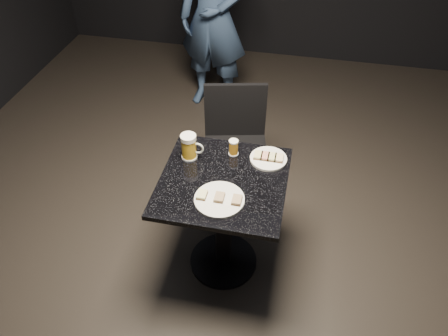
{
  "coord_description": "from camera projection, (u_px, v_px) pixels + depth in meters",
  "views": [
    {
      "loc": [
        0.37,
        -1.71,
        2.41
      ],
      "look_at": [
        0.0,
        0.02,
        0.82
      ],
      "focal_mm": 35.0,
      "sensor_mm": 36.0,
      "label": 1
    }
  ],
  "objects": [
    {
      "name": "patron",
      "position": [
        214.0,
        17.0,
        3.77
      ],
      "size": [
        0.68,
        0.5,
        1.73
      ],
      "primitive_type": "imported",
      "rotation": [
        0.0,
        0.0,
        -0.14
      ],
      "color": "navy",
      "rests_on": "floor"
    },
    {
      "name": "beer_tumbler",
      "position": [
        234.0,
        147.0,
        2.54
      ],
      "size": [
        0.06,
        0.06,
        0.1
      ],
      "color": "white",
      "rests_on": "table"
    },
    {
      "name": "chair",
      "position": [
        236.0,
        141.0,
        3.06
      ],
      "size": [
        0.52,
        0.52,
        0.89
      ],
      "color": "black",
      "rests_on": "floor"
    },
    {
      "name": "floor",
      "position": [
        223.0,
        261.0,
        2.91
      ],
      "size": [
        6.0,
        6.0,
        0.0
      ],
      "primitive_type": "plane",
      "color": "black",
      "rests_on": "ground"
    },
    {
      "name": "plate_large",
      "position": [
        219.0,
        199.0,
        2.29
      ],
      "size": [
        0.27,
        0.27,
        0.01
      ],
      "primitive_type": "cylinder",
      "color": "silver",
      "rests_on": "table"
    },
    {
      "name": "canapes_on_plate_small",
      "position": [
        269.0,
        157.0,
        2.52
      ],
      "size": [
        0.17,
        0.07,
        0.02
      ],
      "color": "#4C3521",
      "rests_on": "plate_small"
    },
    {
      "name": "canapes_on_plate_large",
      "position": [
        219.0,
        197.0,
        2.28
      ],
      "size": [
        0.24,
        0.07,
        0.02
      ],
      "color": "#4C3521",
      "rests_on": "plate_large"
    },
    {
      "name": "table",
      "position": [
        223.0,
        210.0,
        2.57
      ],
      "size": [
        0.7,
        0.7,
        0.75
      ],
      "color": "black",
      "rests_on": "floor"
    },
    {
      "name": "beer_mug",
      "position": [
        189.0,
        147.0,
        2.5
      ],
      "size": [
        0.14,
        0.09,
        0.16
      ],
      "color": "silver",
      "rests_on": "table"
    },
    {
      "name": "plate_small",
      "position": [
        268.0,
        159.0,
        2.53
      ],
      "size": [
        0.22,
        0.22,
        0.01
      ],
      "primitive_type": "cylinder",
      "color": "white",
      "rests_on": "table"
    }
  ]
}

